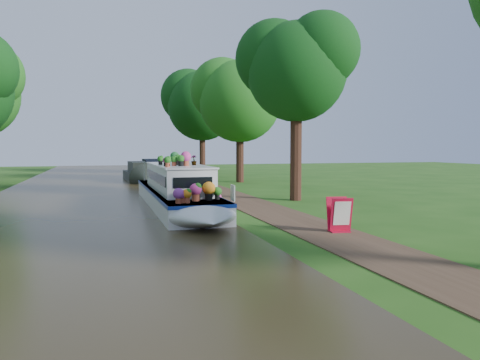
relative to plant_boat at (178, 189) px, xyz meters
name	(u,v)px	position (x,y,z in m)	size (l,w,h in m)	color
ground	(239,211)	(2.25, -1.48, -0.85)	(100.00, 100.00, 0.00)	#204C13
canal_water	(83,217)	(-3.75, -1.48, -0.84)	(10.00, 100.00, 0.02)	#2D2514
towpath	(266,210)	(3.45, -1.48, -0.84)	(2.20, 100.00, 0.03)	#442F20
plant_boat	(178,189)	(0.00, 0.00, 0.00)	(2.29, 13.52, 2.26)	silver
tree_near_overhang	(296,64)	(6.04, 1.58, 5.75)	(5.52, 5.28, 8.99)	black
tree_near_mid	(239,95)	(6.73, 13.60, 5.58)	(6.90, 6.60, 9.40)	black
tree_near_far	(202,100)	(6.23, 24.61, 6.20)	(7.59, 7.26, 10.30)	black
second_boat	(142,173)	(-0.16, 16.63, -0.26)	(2.44, 7.66, 1.47)	black
sandwich_board	(340,216)	(3.88, -6.90, -0.35)	(0.69, 0.61, 1.06)	#BB0D2C
pedestrian_pink	(172,167)	(2.98, 21.96, 0.02)	(0.61, 0.40, 1.68)	pink
pedestrian_dark	(178,166)	(3.33, 20.98, 0.09)	(0.89, 0.69, 1.82)	black
verge_plant	(219,197)	(2.30, 2.07, -0.61)	(0.43, 0.37, 0.48)	#1F6727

